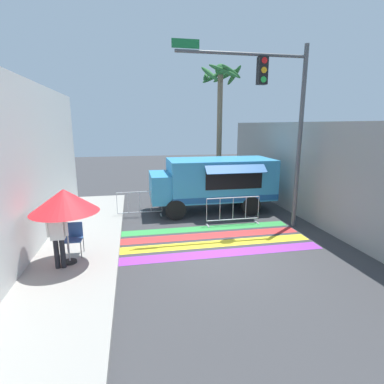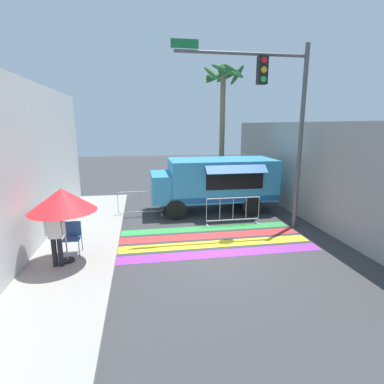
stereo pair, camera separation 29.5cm
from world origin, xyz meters
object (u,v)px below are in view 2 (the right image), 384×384
at_px(folding_chair, 72,235).
at_px(barricade_front, 233,211).
at_px(patio_umbrella, 62,200).
at_px(barricade_side, 141,204).
at_px(palm_tree, 223,98).
at_px(food_truck, 212,181).
at_px(traffic_signal_pole, 279,106).
at_px(vendor_person, 55,232).

distance_m(folding_chair, barricade_front, 5.92).
xyz_separation_m(patio_umbrella, barricade_side, (2.03, 4.36, -1.36)).
distance_m(patio_umbrella, folding_chair, 1.34).
height_order(folding_chair, barricade_side, barricade_side).
bearing_deg(folding_chair, palm_tree, 66.14).
bearing_deg(folding_chair, food_truck, 54.60).
height_order(patio_umbrella, barricade_front, patio_umbrella).
height_order(traffic_signal_pole, barricade_side, traffic_signal_pole).
bearing_deg(barricade_side, barricade_front, -25.84).
xyz_separation_m(vendor_person, barricade_side, (2.21, 4.61, -0.57)).
bearing_deg(traffic_signal_pole, palm_tree, 92.56).
distance_m(vendor_person, barricade_front, 6.48).
relative_size(folding_chair, barricade_front, 0.43).
xyz_separation_m(traffic_signal_pole, vendor_person, (-7.14, -2.28, -3.37)).
xyz_separation_m(food_truck, barricade_front, (0.36, -2.04, -0.85)).
bearing_deg(vendor_person, barricade_side, 51.69).
xyz_separation_m(patio_umbrella, folding_chair, (0.04, 0.60, -1.20)).
height_order(vendor_person, barricade_front, vendor_person).
relative_size(patio_umbrella, palm_tree, 0.30).
xyz_separation_m(traffic_signal_pole, palm_tree, (-0.28, 6.38, 0.80)).
relative_size(food_truck, patio_umbrella, 2.61).
relative_size(traffic_signal_pole, folding_chair, 7.05).
relative_size(traffic_signal_pole, vendor_person, 3.84).
bearing_deg(barricade_side, vendor_person, -115.59).
bearing_deg(food_truck, traffic_signal_pole, -56.85).
relative_size(barricade_front, palm_tree, 0.31).
distance_m(food_truck, barricade_side, 3.33).
height_order(traffic_signal_pole, vendor_person, traffic_signal_pole).
bearing_deg(folding_chair, patio_umbrella, -76.93).
bearing_deg(food_truck, palm_tree, 68.90).
relative_size(traffic_signal_pole, patio_umbrella, 3.15).
bearing_deg(barricade_front, folding_chair, -159.95).
height_order(food_truck, patio_umbrella, food_truck).
bearing_deg(food_truck, patio_umbrella, -138.23).
relative_size(patio_umbrella, folding_chair, 2.24).
distance_m(folding_chair, barricade_side, 4.26).
relative_size(patio_umbrella, vendor_person, 1.22).
bearing_deg(food_truck, barricade_front, -79.95).
height_order(vendor_person, barricade_side, vendor_person).
xyz_separation_m(food_truck, traffic_signal_pole, (1.73, -2.64, 3.08)).
height_order(patio_umbrella, vendor_person, patio_umbrella).
xyz_separation_m(food_truck, barricade_side, (-3.20, -0.32, -0.86)).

